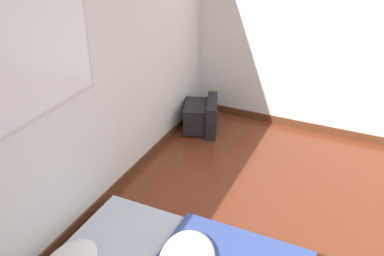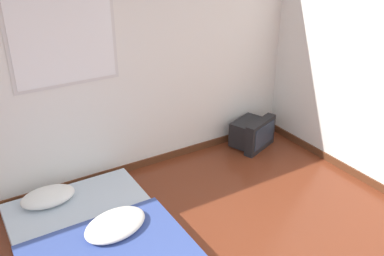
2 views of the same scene
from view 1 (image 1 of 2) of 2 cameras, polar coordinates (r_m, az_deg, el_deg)
The scene contains 2 objects.
wall_back at distance 3.29m, azimuth -18.31°, elevation 4.67°, with size 7.69×0.08×2.60m.
crt_tv at distance 5.20m, azimuth 1.37°, elevation 1.63°, with size 0.61×0.54×0.39m.
Camera 1 is at (-2.16, 0.49, 2.56)m, focal length 40.00 mm.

